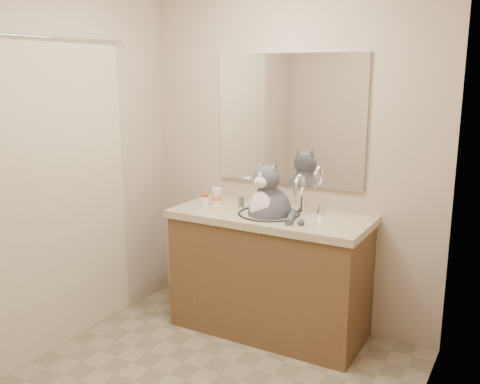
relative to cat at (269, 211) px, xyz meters
name	(u,v)px	position (x,y,z in m)	size (l,w,h in m)	color
room	(186,190)	(-0.01, -0.93, 0.32)	(2.22, 2.52, 2.42)	gray
vanity	(270,270)	(-0.01, 0.03, -0.43)	(1.34, 0.59, 1.12)	brown
mirror	(289,120)	(-0.01, 0.30, 0.57)	(1.10, 0.02, 0.90)	white
shower_curtain	(57,195)	(-1.06, -0.83, 0.15)	(0.02, 1.30, 1.93)	beige
cat	(269,211)	(0.00, 0.00, 0.00)	(0.41, 0.38, 0.58)	#4B4C51
pill_bottle_redcap	(205,200)	(-0.50, 0.00, 0.02)	(0.05, 0.05, 0.08)	white
pill_bottle_orange	(217,197)	(-0.45, 0.07, 0.03)	(0.08, 0.08, 0.12)	white
grey_canister	(241,202)	(-0.27, 0.10, 0.01)	(0.05, 0.05, 0.07)	slate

